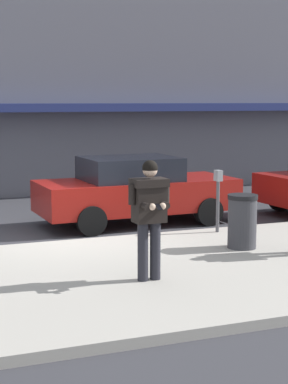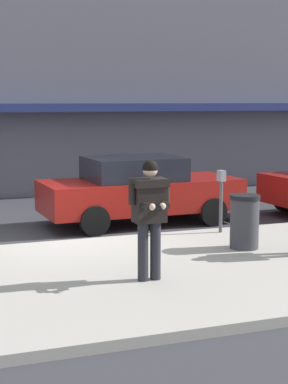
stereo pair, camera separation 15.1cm
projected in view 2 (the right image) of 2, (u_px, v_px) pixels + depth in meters
The scene contains 8 objects.
ground_plane at pixel (71, 244), 12.61m from camera, with size 80.00×80.00×0.00m, color #333338.
sidewalk at pixel (175, 272), 10.31m from camera, with size 32.00×5.30×0.14m, color #A8A399.
curb_paint_line at pixel (118, 240), 13.00m from camera, with size 28.00×0.12×0.01m, color silver.
storefront_facade at pixel (33, 25), 20.10m from camera, with size 28.00×4.70×10.32m.
parked_sedan_mid at pixel (139, 190), 14.59m from camera, with size 4.55×2.03×1.54m.
man_texting_on_phone at pixel (150, 207), 9.43m from camera, with size 0.65×0.59×1.81m.
parking_meter at pixel (221, 192), 12.96m from camera, with size 0.12×0.18×1.27m.
trash_bin at pixel (244, 221), 11.59m from camera, with size 0.55×0.55×0.98m.
Camera 2 is at (-3.00, -12.05, 2.80)m, focal length 60.00 mm.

